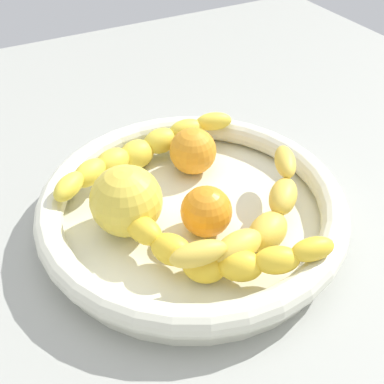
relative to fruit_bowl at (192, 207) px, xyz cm
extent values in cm
cube|color=#9EA097|center=(0.00, 0.00, -3.84)|extent=(120.00, 120.00, 3.00)
cylinder|color=silver|center=(0.00, 0.00, -1.57)|extent=(31.68, 31.68, 1.55)
torus|color=silver|center=(0.00, 0.00, 0.71)|extent=(33.79, 33.79, 3.00)
ellipsoid|color=yellow|center=(10.37, -8.66, 2.95)|extent=(3.57, 5.09, 2.31)
ellipsoid|color=yellow|center=(11.14, -5.16, 2.29)|extent=(3.31, 4.94, 2.72)
ellipsoid|color=yellow|center=(11.31, -1.57, 1.64)|extent=(3.29, 4.73, 3.13)
ellipsoid|color=yellow|center=(10.89, 1.99, 0.98)|extent=(4.40, 5.24, 3.55)
ellipsoid|color=yellow|center=(9.88, 5.44, 1.64)|extent=(4.59, 5.44, 3.13)
ellipsoid|color=yellow|center=(8.31, 8.66, 2.29)|extent=(4.70, 5.36, 2.72)
ellipsoid|color=yellow|center=(6.22, 11.58, 2.95)|extent=(4.75, 5.01, 2.31)
ellipsoid|color=yellow|center=(-9.30, 4.27, 3.58)|extent=(3.04, 5.70, 2.30)
ellipsoid|color=yellow|center=(-9.25, -0.23, 2.28)|extent=(3.77, 5.83, 2.92)
ellipsoid|color=yellow|center=(-7.85, -4.51, 0.98)|extent=(5.61, 6.44, 3.54)
ellipsoid|color=yellow|center=(-5.24, -8.18, 2.28)|extent=(5.88, 5.93, 2.92)
ellipsoid|color=yellow|center=(-1.64, -10.90, 3.58)|extent=(5.87, 4.61, 2.30)
ellipsoid|color=yellow|center=(0.20, 7.82, 3.05)|extent=(4.63, 2.89, 2.23)
ellipsoid|color=yellow|center=(-3.05, 6.95, 2.34)|extent=(4.98, 4.00, 2.63)
ellipsoid|color=yellow|center=(-6.05, 5.43, 1.63)|extent=(5.28, 4.89, 3.03)
ellipsoid|color=yellow|center=(-8.67, 3.33, 0.92)|extent=(5.49, 5.48, 3.43)
ellipsoid|color=yellow|center=(-10.81, 0.74, 1.63)|extent=(4.92, 5.28, 3.03)
ellipsoid|color=yellow|center=(-12.37, -2.24, 2.34)|extent=(4.04, 4.99, 2.63)
ellipsoid|color=yellow|center=(-13.29, -5.47, 3.05)|extent=(2.94, 4.65, 2.23)
sphere|color=orange|center=(-3.16, -0.16, 1.92)|extent=(5.41, 5.41, 5.41)
sphere|color=orange|center=(6.90, -3.79, 2.06)|extent=(5.70, 5.70, 5.70)
sphere|color=yellow|center=(1.10, 7.06, 2.98)|extent=(7.55, 7.55, 7.55)
camera|label=1|loc=(-34.54, 18.33, 34.91)|focal=44.38mm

